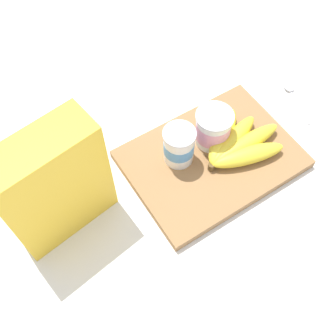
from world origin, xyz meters
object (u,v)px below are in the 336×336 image
at_px(cereal_box, 53,186).
at_px(yogurt_cup_back, 213,128).
at_px(yogurt_cup_front, 179,146).
at_px(spoon, 293,95).
at_px(cutting_board, 211,159).
at_px(banana_bunch, 237,144).

distance_m(cereal_box, yogurt_cup_back, 0.34).
distance_m(yogurt_cup_front, yogurt_cup_back, 0.08).
height_order(cereal_box, yogurt_cup_front, cereal_box).
xyz_separation_m(yogurt_cup_front, spoon, (0.33, 0.01, -0.06)).
bearing_deg(cereal_box, yogurt_cup_front, 168.65).
bearing_deg(yogurt_cup_front, spoon, 1.55).
relative_size(cutting_board, banana_bunch, 1.87).
bearing_deg(yogurt_cup_back, cutting_board, -124.10).
distance_m(cereal_box, banana_bunch, 0.38).
distance_m(cutting_board, spoon, 0.27).
bearing_deg(spoon, cereal_box, 179.56).
bearing_deg(yogurt_cup_front, cutting_board, -30.27).
bearing_deg(cereal_box, cutting_board, 162.83).
xyz_separation_m(yogurt_cup_back, banana_bunch, (0.03, -0.05, -0.02)).
distance_m(yogurt_cup_back, banana_bunch, 0.06).
distance_m(cutting_board, yogurt_cup_back, 0.07).
bearing_deg(yogurt_cup_back, cereal_box, 177.61).
height_order(yogurt_cup_front, yogurt_cup_back, yogurt_cup_front).
height_order(banana_bunch, spoon, banana_bunch).
bearing_deg(spoon, cutting_board, -170.69).
distance_m(yogurt_cup_front, spoon, 0.34).
distance_m(cutting_board, yogurt_cup_front, 0.09).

